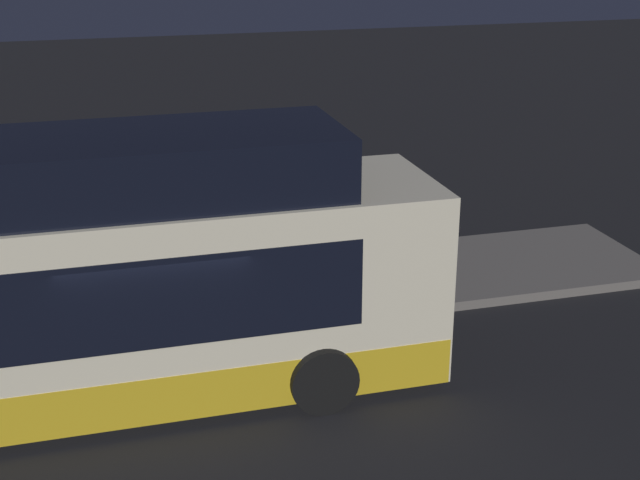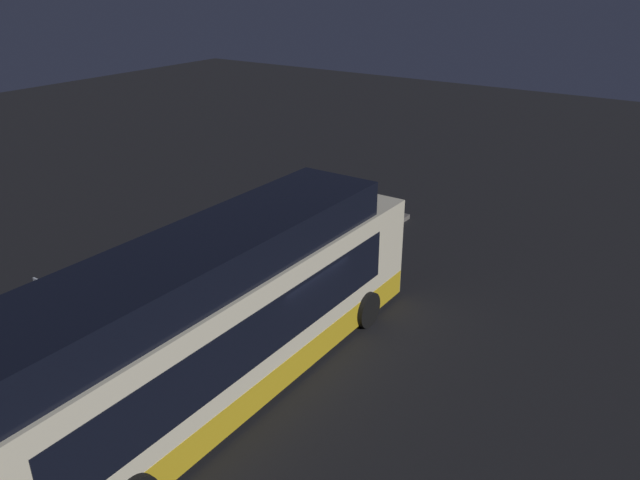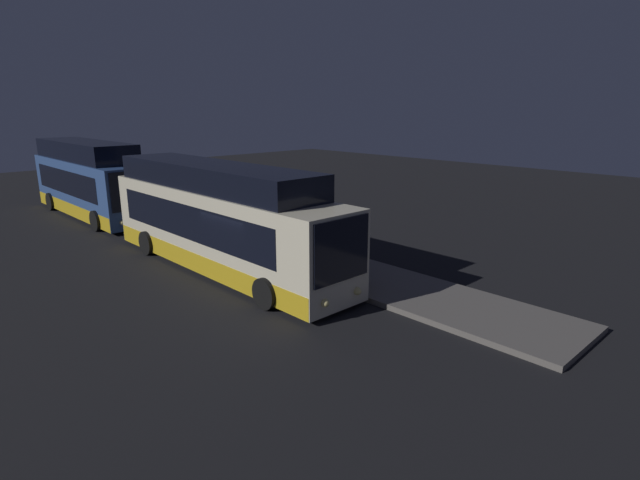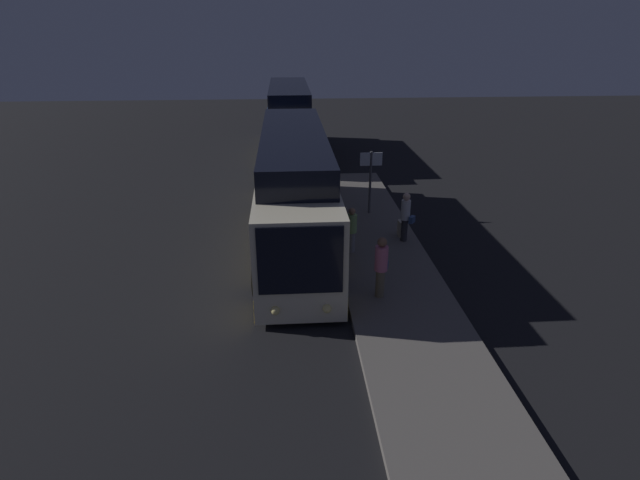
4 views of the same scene
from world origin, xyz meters
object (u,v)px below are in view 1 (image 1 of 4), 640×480
(suitcase, at_px, (51,275))
(passenger_waiting, at_px, (74,235))
(bus_lead, at_px, (0,297))
(passenger_with_bags, at_px, (127,280))
(passenger_boarding, at_px, (304,245))

(suitcase, bearing_deg, passenger_waiting, 1.91)
(bus_lead, bearing_deg, suitcase, 82.38)
(bus_lead, height_order, suitcase, bus_lead)
(passenger_with_bags, height_order, suitcase, passenger_with_bags)
(passenger_boarding, relative_size, suitcase, 2.26)
(passenger_boarding, distance_m, suitcase, 4.74)
(passenger_waiting, bearing_deg, suitcase, -141.09)
(passenger_with_bags, bearing_deg, suitcase, 47.75)
(passenger_boarding, height_order, passenger_waiting, passenger_boarding)
(passenger_with_bags, xyz_separation_m, suitcase, (-1.27, 2.03, -0.57))
(suitcase, bearing_deg, bus_lead, -97.62)
(passenger_boarding, height_order, suitcase, passenger_boarding)
(bus_lead, relative_size, passenger_boarding, 6.69)
(passenger_with_bags, bearing_deg, passenger_waiting, 36.81)
(passenger_boarding, bearing_deg, suitcase, 94.30)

